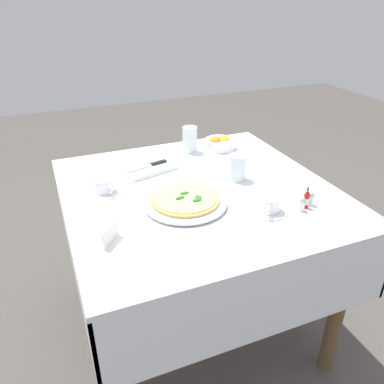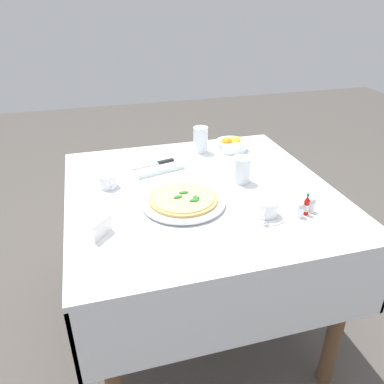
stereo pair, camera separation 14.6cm
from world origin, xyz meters
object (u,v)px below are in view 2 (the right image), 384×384
at_px(menu_card, 103,229).
at_px(citrus_bowl, 231,145).
at_px(water_glass_far_right, 201,141).
at_px(pizza_plate, 183,202).
at_px(coffee_cup_near_left, 108,182).
at_px(coffee_cup_near_right, 267,210).
at_px(pepper_shaker, 312,206).
at_px(pizza, 183,198).
at_px(water_glass_left_edge, 242,171).
at_px(salt_shaker, 300,211).
at_px(dinner_knife, 155,164).
at_px(hot_sauce_bottle, 306,206).
at_px(napkin_folded, 156,166).

bearing_deg(menu_card, citrus_bowl, 173.72).
xyz_separation_m(water_glass_far_right, citrus_bowl, (-0.15, 0.02, -0.03)).
height_order(pizza_plate, coffee_cup_near_left, coffee_cup_near_left).
relative_size(coffee_cup_near_right, pepper_shaker, 2.31).
bearing_deg(pizza, coffee_cup_near_right, 148.28).
height_order(water_glass_left_edge, salt_shaker, water_glass_left_edge).
height_order(water_glass_left_edge, menu_card, water_glass_left_edge).
height_order(coffee_cup_near_left, dinner_knife, coffee_cup_near_left).
bearing_deg(water_glass_left_edge, coffee_cup_near_right, 86.40).
xyz_separation_m(pizza_plate, water_glass_left_edge, (-0.28, -0.12, 0.04)).
relative_size(coffee_cup_near_right, hot_sauce_bottle, 1.57).
xyz_separation_m(coffee_cup_near_right, menu_card, (0.56, -0.03, 0.00)).
bearing_deg(pizza, coffee_cup_near_left, -39.01).
relative_size(pizza_plate, coffee_cup_near_right, 2.38).
height_order(water_glass_far_right, hot_sauce_bottle, water_glass_far_right).
bearing_deg(menu_card, napkin_folded, -167.20).
xyz_separation_m(napkin_folded, dinner_knife, (0.00, 0.00, 0.01)).
relative_size(coffee_cup_near_right, water_glass_far_right, 1.07).
distance_m(pizza, coffee_cup_near_left, 0.33).
bearing_deg(hot_sauce_bottle, coffee_cup_near_right, -9.86).
bearing_deg(napkin_folded, pizza_plate, 81.62).
height_order(pizza, dinner_knife, pizza).
bearing_deg(salt_shaker, napkin_folded, -52.66).
bearing_deg(dinner_knife, coffee_cup_near_right, 107.34).
distance_m(napkin_folded, pepper_shaker, 0.69).
relative_size(coffee_cup_near_left, dinner_knife, 0.68).
bearing_deg(coffee_cup_near_right, citrus_bowl, -99.33).
relative_size(napkin_folded, menu_card, 3.53).
distance_m(dinner_knife, hot_sauce_bottle, 0.68).
relative_size(water_glass_far_right, pepper_shaker, 2.17).
bearing_deg(napkin_folded, coffee_cup_near_left, 16.76).
distance_m(water_glass_far_right, napkin_folded, 0.28).
height_order(water_glass_far_right, dinner_knife, water_glass_far_right).
bearing_deg(pepper_shaker, napkin_folded, -47.93).
height_order(water_glass_left_edge, napkin_folded, water_glass_left_edge).
bearing_deg(hot_sauce_bottle, water_glass_left_edge, -68.15).
xyz_separation_m(coffee_cup_near_right, water_glass_left_edge, (-0.02, -0.28, 0.02)).
bearing_deg(citrus_bowl, napkin_folded, 16.50).
relative_size(pizza, menu_card, 3.65).
xyz_separation_m(water_glass_left_edge, salt_shaker, (-0.09, 0.31, -0.02)).
relative_size(water_glass_far_right, hot_sauce_bottle, 1.47).
bearing_deg(pepper_shaker, water_glass_left_edge, -62.93).
height_order(pizza_plate, citrus_bowl, citrus_bowl).
distance_m(water_glass_far_right, salt_shaker, 0.69).
bearing_deg(hot_sauce_bottle, pepper_shaker, -160.35).
xyz_separation_m(pizza, coffee_cup_near_right, (-0.26, 0.16, 0.00)).
bearing_deg(menu_card, hot_sauce_bottle, 127.75).
distance_m(citrus_bowl, menu_card, 0.88).
xyz_separation_m(pepper_shaker, menu_card, (0.72, -0.04, 0.00)).
xyz_separation_m(pizza, citrus_bowl, (-0.36, -0.45, 0.00)).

